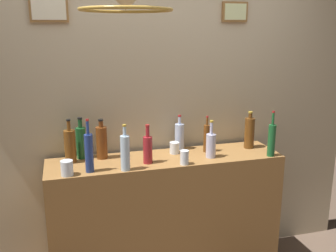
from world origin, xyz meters
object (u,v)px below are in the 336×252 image
(liquor_bottle_rye, at_px, (81,142))
(liquor_bottle_tequila, at_px, (272,139))
(liquor_bottle_whiskey, at_px, (102,142))
(glass_tumbler_highball, at_px, (184,157))
(glass_tumbler_shot, at_px, (67,168))
(liquor_bottle_mezcal, at_px, (70,146))
(liquor_bottle_brandy, at_px, (211,145))
(liquor_bottle_vodka, at_px, (89,152))
(liquor_bottle_sherry, at_px, (207,138))
(liquor_bottle_vermouth, at_px, (125,152))
(liquor_bottle_bourbon, at_px, (249,133))
(glass_tumbler_rocks, at_px, (174,148))
(liquor_bottle_port, at_px, (179,136))
(liquor_bottle_amaro, at_px, (148,149))

(liquor_bottle_rye, height_order, liquor_bottle_tequila, liquor_bottle_tequila)
(liquor_bottle_whiskey, distance_m, glass_tumbler_highball, 0.61)
(glass_tumbler_highball, relative_size, glass_tumbler_shot, 1.01)
(liquor_bottle_mezcal, distance_m, glass_tumbler_highball, 0.80)
(liquor_bottle_mezcal, distance_m, liquor_bottle_brandy, 1.00)
(liquor_bottle_vodka, relative_size, liquor_bottle_sherry, 1.27)
(liquor_bottle_mezcal, bearing_deg, glass_tumbler_shot, -97.01)
(liquor_bottle_vodka, distance_m, liquor_bottle_brandy, 0.87)
(liquor_bottle_sherry, bearing_deg, liquor_bottle_vermouth, -161.59)
(liquor_bottle_bourbon, height_order, liquor_bottle_sherry, liquor_bottle_bourbon)
(liquor_bottle_sherry, xyz_separation_m, glass_tumbler_rocks, (-0.25, 0.03, -0.07))
(liquor_bottle_bourbon, distance_m, liquor_bottle_vodka, 1.26)
(liquor_bottle_vodka, xyz_separation_m, glass_tumbler_shot, (-0.14, -0.03, -0.08))
(liquor_bottle_rye, distance_m, liquor_bottle_port, 0.74)
(liquor_bottle_whiskey, bearing_deg, glass_tumbler_shot, -132.37)
(liquor_bottle_bourbon, relative_size, liquor_bottle_vodka, 0.82)
(liquor_bottle_bourbon, distance_m, glass_tumbler_rocks, 0.61)
(glass_tumbler_highball, bearing_deg, liquor_bottle_port, 78.34)
(liquor_bottle_rye, distance_m, liquor_bottle_brandy, 0.93)
(liquor_bottle_amaro, height_order, glass_tumbler_shot, liquor_bottle_amaro)
(liquor_bottle_whiskey, height_order, glass_tumbler_highball, liquor_bottle_whiskey)
(liquor_bottle_vodka, height_order, liquor_bottle_vermouth, liquor_bottle_vodka)
(glass_tumbler_rocks, bearing_deg, liquor_bottle_vermouth, -148.88)
(liquor_bottle_tequila, height_order, liquor_bottle_brandy, liquor_bottle_tequila)
(liquor_bottle_mezcal, distance_m, glass_tumbler_rocks, 0.76)
(glass_tumbler_rocks, relative_size, glass_tumbler_highball, 0.86)
(liquor_bottle_rye, relative_size, liquor_bottle_vermouth, 0.96)
(liquor_bottle_bourbon, height_order, liquor_bottle_amaro, liquor_bottle_bourbon)
(liquor_bottle_sherry, bearing_deg, liquor_bottle_mezcal, 177.84)
(liquor_bottle_tequila, bearing_deg, liquor_bottle_mezcal, 169.72)
(liquor_bottle_tequila, relative_size, liquor_bottle_amaro, 1.23)
(liquor_bottle_vermouth, height_order, liquor_bottle_brandy, liquor_bottle_vermouth)
(liquor_bottle_rye, bearing_deg, liquor_bottle_tequila, -13.82)
(liquor_bottle_mezcal, relative_size, liquor_bottle_amaro, 1.13)
(liquor_bottle_tequila, xyz_separation_m, glass_tumbler_highball, (-0.67, -0.00, -0.08))
(liquor_bottle_vodka, bearing_deg, liquor_bottle_mezcal, 117.16)
(liquor_bottle_vermouth, bearing_deg, liquor_bottle_port, 34.85)
(liquor_bottle_vermouth, bearing_deg, liquor_bottle_vodka, 171.22)
(liquor_bottle_amaro, distance_m, glass_tumbler_highball, 0.26)
(liquor_bottle_rye, xyz_separation_m, liquor_bottle_vermouth, (0.26, -0.33, 0.00))
(liquor_bottle_vermouth, bearing_deg, liquor_bottle_brandy, 8.05)
(liquor_bottle_rye, relative_size, liquor_bottle_amaro, 1.09)
(liquor_bottle_vermouth, xyz_separation_m, glass_tumbler_highball, (0.41, -0.00, -0.07))
(liquor_bottle_vermouth, distance_m, liquor_bottle_tequila, 1.08)
(liquor_bottle_mezcal, height_order, liquor_bottle_brandy, liquor_bottle_mezcal)
(liquor_bottle_vodka, relative_size, liquor_bottle_amaro, 1.29)
(liquor_bottle_tequila, height_order, liquor_bottle_sherry, liquor_bottle_tequila)
(liquor_bottle_rye, height_order, liquor_bottle_whiskey, liquor_bottle_rye)
(liquor_bottle_sherry, bearing_deg, liquor_bottle_port, 147.79)
(liquor_bottle_port, height_order, liquor_bottle_brandy, liquor_bottle_brandy)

